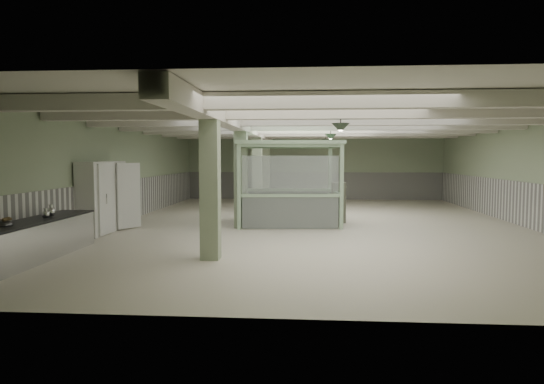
# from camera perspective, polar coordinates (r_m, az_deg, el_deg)

# --- Properties ---
(floor) EXTENTS (20.00, 20.00, 0.00)m
(floor) POSITION_cam_1_polar(r_m,az_deg,el_deg) (17.04, 5.21, -3.79)
(floor) COLOR beige
(floor) RESTS_ON ground
(ceiling) EXTENTS (14.00, 20.00, 0.02)m
(ceiling) POSITION_cam_1_polar(r_m,az_deg,el_deg) (16.92, 5.29, 8.38)
(ceiling) COLOR silver
(ceiling) RESTS_ON wall_back
(wall_back) EXTENTS (14.00, 0.02, 3.60)m
(wall_back) POSITION_cam_1_polar(r_m,az_deg,el_deg) (26.88, 4.93, 2.97)
(wall_back) COLOR #92A181
(wall_back) RESTS_ON floor
(wall_front) EXTENTS (14.00, 0.02, 3.60)m
(wall_front) POSITION_cam_1_polar(r_m,az_deg,el_deg) (6.90, 6.47, -0.44)
(wall_front) COLOR #92A181
(wall_front) RESTS_ON floor
(wall_left) EXTENTS (0.02, 20.00, 3.60)m
(wall_left) POSITION_cam_1_polar(r_m,az_deg,el_deg) (18.18, -17.42, 2.24)
(wall_left) COLOR #92A181
(wall_left) RESTS_ON floor
(wall_right) EXTENTS (0.02, 20.00, 3.60)m
(wall_right) POSITION_cam_1_polar(r_m,az_deg,el_deg) (18.37, 27.65, 1.97)
(wall_right) COLOR #92A181
(wall_right) RESTS_ON floor
(wainscot_left) EXTENTS (0.05, 19.90, 1.50)m
(wainscot_left) POSITION_cam_1_polar(r_m,az_deg,el_deg) (18.23, -17.27, -1.06)
(wainscot_left) COLOR silver
(wainscot_left) RESTS_ON floor
(wainscot_right) EXTENTS (0.05, 19.90, 1.50)m
(wainscot_right) POSITION_cam_1_polar(r_m,az_deg,el_deg) (18.42, 27.47, -1.29)
(wainscot_right) COLOR silver
(wainscot_right) RESTS_ON floor
(wainscot_back) EXTENTS (13.90, 0.05, 1.50)m
(wainscot_back) POSITION_cam_1_polar(r_m,az_deg,el_deg) (26.89, 4.92, 0.73)
(wainscot_back) COLOR silver
(wainscot_back) RESTS_ON floor
(girder) EXTENTS (0.45, 19.90, 0.40)m
(girder) POSITION_cam_1_polar(r_m,az_deg,el_deg) (17.05, -3.22, 7.62)
(girder) COLOR beige
(girder) RESTS_ON ceiling
(beam_a) EXTENTS (13.90, 0.35, 0.32)m
(beam_a) POSITION_cam_1_polar(r_m,az_deg,el_deg) (9.43, 6.00, 10.65)
(beam_a) COLOR beige
(beam_a) RESTS_ON ceiling
(beam_b) EXTENTS (13.90, 0.35, 0.32)m
(beam_b) POSITION_cam_1_polar(r_m,az_deg,el_deg) (11.92, 5.66, 9.29)
(beam_b) COLOR beige
(beam_b) RESTS_ON ceiling
(beam_c) EXTENTS (13.90, 0.35, 0.32)m
(beam_c) POSITION_cam_1_polar(r_m,az_deg,el_deg) (14.41, 5.44, 8.40)
(beam_c) COLOR beige
(beam_c) RESTS_ON ceiling
(beam_d) EXTENTS (13.90, 0.35, 0.32)m
(beam_d) POSITION_cam_1_polar(r_m,az_deg,el_deg) (16.91, 5.28, 7.77)
(beam_d) COLOR beige
(beam_d) RESTS_ON ceiling
(beam_e) EXTENTS (13.90, 0.35, 0.32)m
(beam_e) POSITION_cam_1_polar(r_m,az_deg,el_deg) (19.40, 5.17, 7.30)
(beam_e) COLOR beige
(beam_e) RESTS_ON ceiling
(beam_f) EXTENTS (13.90, 0.35, 0.32)m
(beam_f) POSITION_cam_1_polar(r_m,az_deg,el_deg) (21.90, 5.08, 6.95)
(beam_f) COLOR beige
(beam_f) RESTS_ON ceiling
(beam_g) EXTENTS (13.90, 0.35, 0.32)m
(beam_g) POSITION_cam_1_polar(r_m,az_deg,el_deg) (24.40, 5.01, 6.66)
(beam_g) COLOR beige
(beam_g) RESTS_ON ceiling
(column_a) EXTENTS (0.42, 0.42, 3.60)m
(column_a) POSITION_cam_1_polar(r_m,az_deg,el_deg) (11.11, -7.29, 1.29)
(column_a) COLOR #92A383
(column_a) RESTS_ON floor
(column_b) EXTENTS (0.42, 0.42, 3.60)m
(column_b) POSITION_cam_1_polar(r_m,az_deg,el_deg) (16.04, -3.67, 2.19)
(column_b) COLOR #92A383
(column_b) RESTS_ON floor
(column_c) EXTENTS (0.42, 0.42, 3.60)m
(column_c) POSITION_cam_1_polar(r_m,az_deg,el_deg) (21.00, -1.76, 2.66)
(column_c) COLOR #92A383
(column_c) RESTS_ON floor
(column_d) EXTENTS (0.42, 0.42, 3.60)m
(column_d) POSITION_cam_1_polar(r_m,az_deg,el_deg) (24.98, -0.78, 2.90)
(column_d) COLOR #92A383
(column_d) RESTS_ON floor
(pendant_front) EXTENTS (0.44, 0.44, 0.22)m
(pendant_front) POSITION_cam_1_polar(r_m,az_deg,el_deg) (11.91, 8.07, 7.49)
(pendant_front) COLOR #283629
(pendant_front) RESTS_ON ceiling
(pendant_mid) EXTENTS (0.44, 0.44, 0.22)m
(pendant_mid) POSITION_cam_1_polar(r_m,az_deg,el_deg) (17.40, 6.91, 6.44)
(pendant_mid) COLOR #283629
(pendant_mid) RESTS_ON ceiling
(pendant_back) EXTENTS (0.44, 0.44, 0.22)m
(pendant_back) POSITION_cam_1_polar(r_m,az_deg,el_deg) (22.39, 6.35, 5.93)
(pendant_back) COLOR #283629
(pendant_back) RESTS_ON ceiling
(prep_counter) EXTENTS (0.96, 5.53, 0.91)m
(prep_counter) POSITION_cam_1_polar(r_m,az_deg,el_deg) (11.85, -27.86, -5.50)
(prep_counter) COLOR silver
(prep_counter) RESTS_ON floor
(pitcher_near) EXTENTS (0.17, 0.20, 0.25)m
(pitcher_near) POSITION_cam_1_polar(r_m,az_deg,el_deg) (12.50, -25.08, -2.32)
(pitcher_near) COLOR silver
(pitcher_near) RESTS_ON prep_counter
(pitcher_far) EXTENTS (0.27, 0.28, 0.29)m
(pitcher_far) POSITION_cam_1_polar(r_m,az_deg,el_deg) (12.90, -24.56, -2.01)
(pitcher_far) COLOR silver
(pitcher_far) RESTS_ON prep_counter
(veg_colander) EXTENTS (0.42, 0.42, 0.18)m
(veg_colander) POSITION_cam_1_polar(r_m,az_deg,el_deg) (11.61, -29.11, -3.10)
(veg_colander) COLOR #3E3D42
(veg_colander) RESTS_ON prep_counter
(walkin_cooler) EXTENTS (1.01, 2.41, 2.21)m
(walkin_cooler) POSITION_cam_1_polar(r_m,az_deg,el_deg) (15.90, -19.25, -0.57)
(walkin_cooler) COLOR silver
(walkin_cooler) RESTS_ON floor
(guard_booth) EXTENTS (3.82, 3.32, 2.88)m
(guard_booth) POSITION_cam_1_polar(r_m,az_deg,el_deg) (16.99, 1.93, 2.69)
(guard_booth) COLOR #A4C79F
(guard_booth) RESTS_ON floor
(filing_cabinet) EXTENTS (0.49, 0.68, 1.44)m
(filing_cabinet) POSITION_cam_1_polar(r_m,az_deg,el_deg) (17.59, 7.83, -1.20)
(filing_cabinet) COLOR #595B4C
(filing_cabinet) RESTS_ON floor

